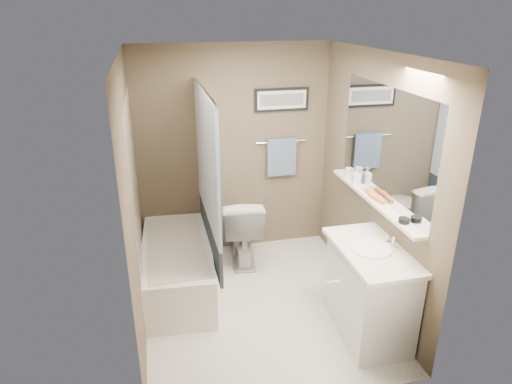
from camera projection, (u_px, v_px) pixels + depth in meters
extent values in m
plane|color=silver|center=(259.00, 305.00, 4.52)|extent=(2.50, 2.50, 0.00)
cube|color=white|center=(260.00, 56.00, 3.62)|extent=(2.20, 2.50, 0.04)
cube|color=brown|center=(234.00, 153.00, 5.17)|extent=(2.20, 0.04, 2.40)
cube|color=brown|center=(305.00, 263.00, 2.95)|extent=(2.20, 0.04, 2.40)
cube|color=brown|center=(135.00, 204.00, 3.83)|extent=(0.04, 2.50, 2.40)
cube|color=brown|center=(371.00, 183.00, 4.29)|extent=(0.04, 2.50, 2.40)
cube|color=#BCA58E|center=(137.00, 203.00, 4.35)|extent=(0.02, 1.55, 2.00)
cylinder|color=silver|center=(204.00, 89.00, 4.11)|extent=(0.02, 1.55, 0.02)
cube|color=white|center=(207.00, 158.00, 4.35)|extent=(0.03, 1.45, 1.28)
cube|color=#233342|center=(210.00, 234.00, 4.66)|extent=(0.03, 1.45, 0.36)
cube|color=silver|center=(385.00, 144.00, 4.00)|extent=(0.02, 1.60, 1.00)
cube|color=silver|center=(373.00, 199.00, 4.19)|extent=(0.12, 1.60, 0.03)
cylinder|color=silver|center=(281.00, 142.00, 5.24)|extent=(0.60, 0.02, 0.02)
cube|color=#7D99B6|center=(281.00, 157.00, 5.29)|extent=(0.34, 0.05, 0.44)
cube|color=black|center=(282.00, 100.00, 5.07)|extent=(0.62, 0.02, 0.26)
cube|color=white|center=(282.00, 100.00, 5.06)|extent=(0.56, 0.00, 0.20)
cube|color=#595959|center=(282.00, 100.00, 5.05)|extent=(0.50, 0.00, 0.13)
cube|color=silver|center=(380.00, 280.00, 3.14)|extent=(0.80, 0.02, 2.00)
cylinder|color=silver|center=(333.00, 282.00, 3.11)|extent=(0.10, 0.02, 0.02)
cube|color=white|center=(178.00, 267.00, 4.70)|extent=(0.80, 1.55, 0.50)
cube|color=beige|center=(176.00, 246.00, 4.60)|extent=(0.56, 1.36, 0.02)
imported|color=silver|center=(242.00, 228.00, 5.19)|extent=(0.54, 0.83, 0.80)
cube|color=silver|center=(369.00, 293.00, 4.02)|extent=(0.54, 0.92, 0.80)
cube|color=white|center=(372.00, 251.00, 3.86)|extent=(0.54, 0.96, 0.04)
cylinder|color=white|center=(372.00, 248.00, 3.85)|extent=(0.34, 0.34, 0.01)
cylinder|color=silver|center=(394.00, 241.00, 3.87)|extent=(0.02, 0.02, 0.10)
sphere|color=silver|center=(388.00, 238.00, 3.97)|extent=(0.05, 0.05, 0.05)
cylinder|color=black|center=(404.00, 220.00, 3.69)|extent=(0.09, 0.09, 0.04)
cylinder|color=orange|center=(376.00, 198.00, 4.12)|extent=(0.07, 0.22, 0.04)
cylinder|color=#D05A1D|center=(371.00, 194.00, 4.21)|extent=(0.05, 0.22, 0.04)
cube|color=pink|center=(364.00, 190.00, 4.35)|extent=(0.05, 0.16, 0.01)
cylinder|color=silver|center=(349.00, 173.00, 4.66)|extent=(0.08, 0.08, 0.10)
imported|color=#999999|center=(357.00, 176.00, 4.49)|extent=(0.08, 0.08, 0.16)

